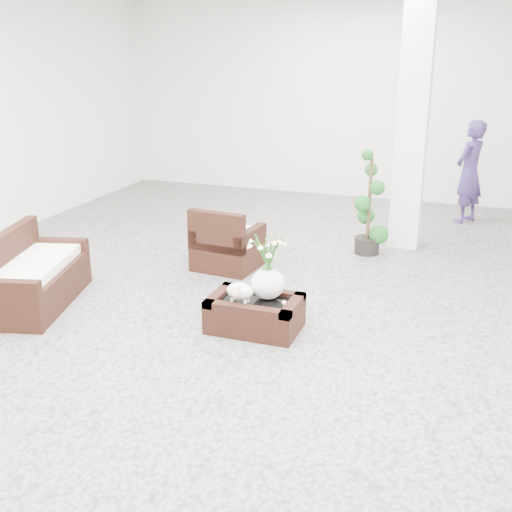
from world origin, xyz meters
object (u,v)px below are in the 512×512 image
(coffee_table, at_px, (255,315))
(topiary, at_px, (369,203))
(armchair, at_px, (228,237))
(loveseat, at_px, (34,270))

(coffee_table, relative_size, topiary, 0.64)
(armchair, distance_m, topiary, 1.98)
(coffee_table, relative_size, armchair, 1.12)
(armchair, relative_size, loveseat, 0.53)
(coffee_table, relative_size, loveseat, 0.60)
(coffee_table, bearing_deg, topiary, 77.46)
(armchair, distance_m, loveseat, 2.40)
(coffee_table, height_order, armchair, armchair)
(coffee_table, distance_m, armchair, 1.90)
(loveseat, relative_size, topiary, 1.08)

